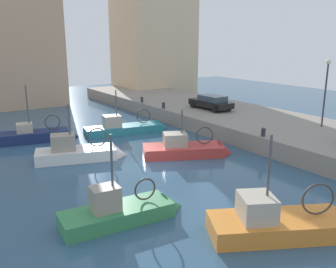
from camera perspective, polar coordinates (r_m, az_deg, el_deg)
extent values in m
plane|color=#335675|center=(21.80, -2.62, -5.03)|extent=(80.00, 80.00, 0.00)
cube|color=gray|center=(29.01, 17.20, 0.54)|extent=(9.00, 56.00, 1.20)
cube|color=orange|center=(15.18, 16.87, -14.91)|extent=(5.62, 4.18, 1.45)
cube|color=#896B4C|center=(14.87, 17.06, -12.71)|extent=(5.36, 3.94, 0.08)
cube|color=#B7AD99|center=(14.31, 13.77, -11.21)|extent=(1.77, 1.84, 0.99)
cylinder|color=#4C4C51|center=(13.99, 15.52, -6.78)|extent=(0.10, 0.10, 3.38)
torus|color=#3F3833|center=(15.18, 22.51, -9.45)|extent=(1.20, 0.67, 1.31)
sphere|color=white|center=(15.46, 9.76, -12.96)|extent=(0.32, 0.32, 0.32)
cube|color=#BC3833|center=(23.72, 2.34, -3.38)|extent=(5.47, 4.00, 1.36)
cone|color=#BC3833|center=(24.40, 9.07, -3.05)|extent=(1.59, 2.01, 1.80)
cube|color=#9E7A51|center=(23.54, 2.35, -1.97)|extent=(5.22, 3.77, 0.08)
cube|color=gray|center=(23.32, 1.12, -0.91)|extent=(1.86, 1.74, 0.87)
cylinder|color=#4C4C51|center=(23.21, 2.21, 0.91)|extent=(0.10, 0.10, 2.44)
torus|color=#3F3833|center=(23.65, 5.78, -0.22)|extent=(1.08, 0.57, 1.16)
sphere|color=white|center=(24.48, -1.66, -2.30)|extent=(0.32, 0.32, 0.32)
cube|color=white|center=(23.62, -14.21, -3.91)|extent=(5.20, 3.24, 1.39)
cone|color=white|center=(23.86, -7.52, -3.39)|extent=(1.36, 1.89, 1.71)
cube|color=#896B4C|center=(23.44, -14.30, -2.46)|extent=(4.97, 3.04, 0.08)
cube|color=gray|center=(23.28, -16.16, -1.31)|extent=(1.74, 1.56, 1.01)
cylinder|color=#4C4C51|center=(23.06, -15.24, 0.95)|extent=(0.10, 0.10, 2.91)
torus|color=#3F3833|center=(23.32, -11.07, -0.52)|extent=(1.20, 0.44, 1.23)
sphere|color=white|center=(24.56, -17.75, -2.95)|extent=(0.32, 0.32, 0.32)
cube|color=teal|center=(29.60, -7.01, 0.17)|extent=(6.38, 2.85, 1.22)
cone|color=teal|center=(30.70, -0.86, 0.80)|extent=(1.17, 1.73, 1.59)
cube|color=#B2A893|center=(29.47, -7.05, 1.20)|extent=(6.11, 2.67, 0.08)
cube|color=#B7AD99|center=(29.12, -8.81, 2.00)|extent=(1.53, 1.43, 0.93)
cylinder|color=#4C4C51|center=(29.03, -8.12, 3.95)|extent=(0.10, 0.10, 2.96)
torus|color=#3F3833|center=(29.83, -3.91, 2.84)|extent=(1.19, 0.30, 1.20)
sphere|color=white|center=(30.04, -10.93, 0.58)|extent=(0.32, 0.32, 0.32)
cube|color=#388951|center=(15.61, -7.96, -13.50)|extent=(4.73, 2.00, 1.28)
cone|color=#388951|center=(16.63, 0.76, -11.50)|extent=(1.01, 1.55, 1.49)
cube|color=#896B4C|center=(15.35, -8.04, -11.60)|extent=(4.54, 1.85, 0.08)
cube|color=gray|center=(14.97, -9.86, -10.03)|extent=(1.19, 0.99, 1.04)
cylinder|color=#4C4C51|center=(14.67, -8.79, -6.09)|extent=(0.10, 0.10, 3.20)
torus|color=#3F3833|center=(15.56, -3.63, -8.65)|extent=(0.99, 0.15, 0.99)
sphere|color=white|center=(15.93, -13.98, -12.43)|extent=(0.32, 0.32, 0.32)
cube|color=navy|center=(28.78, -20.28, -1.06)|extent=(5.21, 2.70, 1.49)
cone|color=navy|center=(28.97, -14.70, -0.53)|extent=(1.20, 1.71, 1.56)
cube|color=#9E7A51|center=(28.62, -20.40, 0.23)|extent=(4.98, 2.52, 0.08)
cube|color=#B7AD99|center=(28.53, -21.63, 0.88)|extent=(1.30, 1.26, 0.70)
cylinder|color=#4C4C51|center=(28.26, -21.22, 3.64)|extent=(0.10, 0.10, 3.52)
torus|color=#3F3833|center=(28.53, -17.74, 1.80)|extent=(1.11, 0.30, 1.12)
sphere|color=white|center=(29.66, -23.26, -0.45)|extent=(0.32, 0.32, 0.32)
cube|color=black|center=(33.25, 6.73, 4.80)|extent=(1.86, 4.38, 0.51)
cube|color=#384756|center=(33.01, 7.01, 5.61)|extent=(1.60, 2.47, 0.50)
cylinder|color=black|center=(33.83, 3.95, 4.69)|extent=(0.24, 0.65, 0.64)
cylinder|color=black|center=(34.94, 6.17, 4.95)|extent=(0.24, 0.65, 0.64)
cylinder|color=black|center=(31.64, 7.33, 3.91)|extent=(0.24, 0.65, 0.64)
cylinder|color=black|center=(32.82, 9.57, 4.21)|extent=(0.24, 0.65, 0.64)
cylinder|color=#2D2D33|center=(24.46, 14.77, 0.29)|extent=(0.28, 0.28, 0.55)
cylinder|color=#2D2D33|center=(33.43, -0.72, 4.52)|extent=(0.28, 0.28, 0.55)
cylinder|color=#2D2D33|center=(36.80, -4.13, 5.42)|extent=(0.28, 0.28, 0.55)
cylinder|color=#38383D|center=(28.27, 23.45, 5.53)|extent=(0.12, 0.12, 4.50)
sphere|color=#F2EACC|center=(28.04, 23.95, 10.37)|extent=(0.36, 0.36, 0.36)
cube|color=tan|center=(44.58, -23.73, 16.50)|extent=(9.96, 6.38, 19.43)
cube|color=beige|center=(50.70, -2.28, 14.08)|extent=(9.52, 7.58, 13.75)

